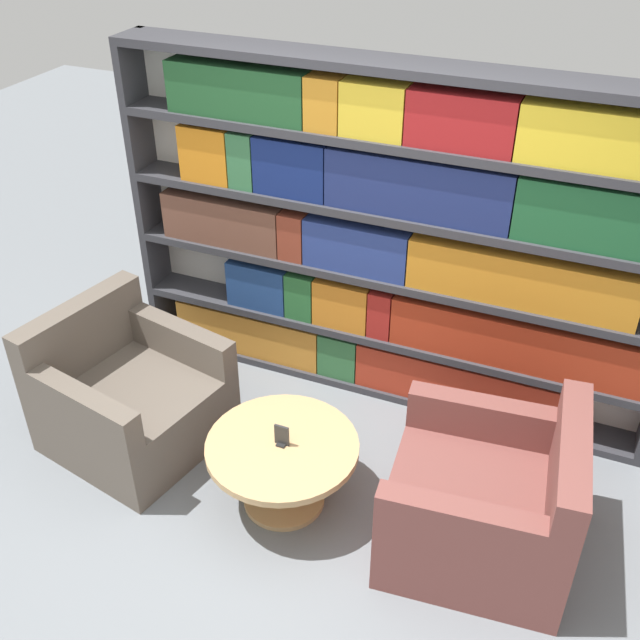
# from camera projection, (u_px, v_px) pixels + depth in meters

# --- Properties ---
(ground_plane) EXTENTS (14.00, 14.00, 0.00)m
(ground_plane) POSITION_uv_depth(u_px,v_px,m) (286.00, 548.00, 3.89)
(ground_plane) COLOR slate
(bookshelf) EXTENTS (3.34, 0.30, 2.12)m
(bookshelf) POSITION_uv_depth(u_px,v_px,m) (394.00, 245.00, 4.42)
(bookshelf) COLOR silver
(bookshelf) RESTS_ON ground_plane
(armchair_left) EXTENTS (1.05, 1.04, 0.83)m
(armchair_left) POSITION_uv_depth(u_px,v_px,m) (129.00, 399.00, 4.44)
(armchair_left) COLOR brown
(armchair_left) RESTS_ON ground_plane
(armchair_right) EXTENTS (0.98, 0.96, 0.83)m
(armchair_right) POSITION_uv_depth(u_px,v_px,m) (486.00, 505.00, 3.75)
(armchair_right) COLOR brown
(armchair_right) RESTS_ON ground_plane
(coffee_table) EXTENTS (0.81, 0.81, 0.43)m
(coffee_table) POSITION_uv_depth(u_px,v_px,m) (283.00, 461.00, 3.99)
(coffee_table) COLOR tan
(coffee_table) RESTS_ON ground_plane
(table_sign) EXTENTS (0.08, 0.06, 0.12)m
(table_sign) POSITION_uv_depth(u_px,v_px,m) (282.00, 437.00, 3.89)
(table_sign) COLOR black
(table_sign) RESTS_ON coffee_table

